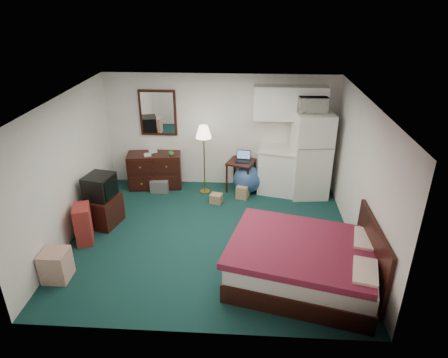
# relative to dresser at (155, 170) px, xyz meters

# --- Properties ---
(floor) EXTENTS (5.00, 4.50, 0.01)m
(floor) POSITION_rel_dresser_xyz_m (1.46, -1.98, -0.40)
(floor) COLOR #103A3A
(floor) RESTS_ON ground
(ceiling) EXTENTS (5.00, 4.50, 0.01)m
(ceiling) POSITION_rel_dresser_xyz_m (1.46, -1.98, 2.10)
(ceiling) COLOR white
(ceiling) RESTS_ON walls
(walls) EXTENTS (5.01, 4.51, 2.50)m
(walls) POSITION_rel_dresser_xyz_m (1.46, -1.98, 0.85)
(walls) COLOR white
(walls) RESTS_ON floor
(mirror) EXTENTS (0.80, 0.06, 1.00)m
(mirror) POSITION_rel_dresser_xyz_m (0.11, 0.24, 1.25)
(mirror) COLOR white
(mirror) RESTS_ON walls
(upper_cabinets) EXTENTS (1.50, 0.35, 0.70)m
(upper_cabinets) POSITION_rel_dresser_xyz_m (2.91, 0.10, 1.55)
(upper_cabinets) COLOR white
(upper_cabinets) RESTS_ON walls
(headboard) EXTENTS (0.06, 1.56, 1.00)m
(headboard) POSITION_rel_dresser_xyz_m (3.92, -3.12, 0.15)
(headboard) COLOR black
(headboard) RESTS_ON walls
(dresser) EXTENTS (1.22, 0.67, 0.79)m
(dresser) POSITION_rel_dresser_xyz_m (0.00, 0.00, 0.00)
(dresser) COLOR black
(dresser) RESTS_ON floor
(floor_lamp) EXTENTS (0.35, 0.35, 1.52)m
(floor_lamp) POSITION_rel_dresser_xyz_m (1.14, -0.21, 0.37)
(floor_lamp) COLOR gold
(floor_lamp) RESTS_ON floor
(desk) EXTENTS (0.69, 0.69, 0.69)m
(desk) POSITION_rel_dresser_xyz_m (1.93, -0.05, -0.05)
(desk) COLOR black
(desk) RESTS_ON floor
(exercise_ball) EXTENTS (0.76, 0.76, 0.61)m
(exercise_ball) POSITION_rel_dresser_xyz_m (2.08, -0.16, -0.09)
(exercise_ball) COLOR navy
(exercise_ball) RESTS_ON floor
(kitchen_counter) EXTENTS (1.02, 0.86, 0.97)m
(kitchen_counter) POSITION_rel_dresser_xyz_m (2.80, -0.07, 0.09)
(kitchen_counter) COLOR white
(kitchen_counter) RESTS_ON floor
(fridge) EXTENTS (0.84, 0.84, 1.83)m
(fridge) POSITION_rel_dresser_xyz_m (3.38, -0.16, 0.52)
(fridge) COLOR white
(fridge) RESTS_ON floor
(bed) EXTENTS (2.43, 2.10, 0.67)m
(bed) POSITION_rel_dresser_xyz_m (2.94, -3.12, -0.06)
(bed) COLOR maroon
(bed) RESTS_ON floor
(tv_stand) EXTENTS (0.70, 0.73, 0.56)m
(tv_stand) POSITION_rel_dresser_xyz_m (-0.65, -1.65, -0.11)
(tv_stand) COLOR black
(tv_stand) RESTS_ON floor
(suitcase) EXTENTS (0.40, 0.50, 0.70)m
(suitcase) POSITION_rel_dresser_xyz_m (-0.78, -2.26, -0.04)
(suitcase) COLOR maroon
(suitcase) RESTS_ON floor
(retail_box) EXTENTS (0.40, 0.40, 0.49)m
(retail_box) POSITION_rel_dresser_xyz_m (-0.82, -3.27, -0.15)
(retail_box) COLOR beige
(retail_box) RESTS_ON floor
(file_bin) EXTENTS (0.39, 0.30, 0.27)m
(file_bin) POSITION_rel_dresser_xyz_m (0.14, -0.24, -0.26)
(file_bin) COLOR slate
(file_bin) RESTS_ON floor
(cardboard_box_a) EXTENTS (0.28, 0.25, 0.20)m
(cardboard_box_a) POSITION_rel_dresser_xyz_m (1.43, -0.71, -0.30)
(cardboard_box_a) COLOR #9D7550
(cardboard_box_a) RESTS_ON floor
(cardboard_box_b) EXTENTS (0.31, 0.34, 0.28)m
(cardboard_box_b) POSITION_rel_dresser_xyz_m (1.98, -0.42, -0.25)
(cardboard_box_b) COLOR #9D7550
(cardboard_box_b) RESTS_ON floor
(laptop) EXTENTS (0.34, 0.29, 0.21)m
(laptop) POSITION_rel_dresser_xyz_m (1.97, -0.06, 0.40)
(laptop) COLOR black
(laptop) RESTS_ON desk
(crt_tv) EXTENTS (0.58, 0.61, 0.44)m
(crt_tv) POSITION_rel_dresser_xyz_m (-0.64, -1.64, 0.39)
(crt_tv) COLOR black
(crt_tv) RESTS_ON tv_stand
(microwave) EXTENTS (0.60, 0.37, 0.39)m
(microwave) POSITION_rel_dresser_xyz_m (3.33, -0.12, 1.63)
(microwave) COLOR white
(microwave) RESTS_ON fridge
(book_a) EXTENTS (0.15, 0.06, 0.21)m
(book_a) POSITION_rel_dresser_xyz_m (-0.19, -0.11, 0.50)
(book_a) COLOR #9D7550
(book_a) RESTS_ON dresser
(book_b) EXTENTS (0.18, 0.08, 0.24)m
(book_b) POSITION_rel_dresser_xyz_m (-0.13, 0.10, 0.52)
(book_b) COLOR #9D7550
(book_b) RESTS_ON dresser
(mug) EXTENTS (0.12, 0.10, 0.11)m
(mug) POSITION_rel_dresser_xyz_m (0.40, -0.05, 0.45)
(mug) COLOR green
(mug) RESTS_ON dresser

